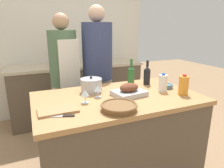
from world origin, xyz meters
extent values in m
cube|color=brown|center=(0.00, 0.00, 0.42)|extent=(1.44, 0.85, 0.84)
cube|color=#B27F4C|center=(0.00, 0.00, 0.86)|extent=(1.48, 0.88, 0.04)
cube|color=brown|center=(0.00, 1.60, 0.43)|extent=(2.06, 0.58, 0.87)
cube|color=beige|center=(0.00, 1.60, 0.89)|extent=(2.13, 0.60, 0.04)
cube|color=silver|center=(0.00, 1.95, 1.27)|extent=(2.63, 0.10, 2.55)
cube|color=#BCBCC1|center=(0.10, -0.03, 0.90)|extent=(0.31, 0.26, 0.04)
ellipsoid|color=brown|center=(0.10, -0.03, 0.95)|extent=(0.20, 0.16, 0.08)
cylinder|color=brown|center=(-0.12, -0.29, 0.90)|extent=(0.26, 0.26, 0.04)
torus|color=brown|center=(-0.12, -0.29, 0.92)|extent=(0.28, 0.28, 0.02)
cube|color=#AD7F51|center=(-0.55, -0.14, 0.89)|extent=(0.29, 0.17, 0.02)
cylinder|color=#B7B7BC|center=(-0.18, 0.22, 0.94)|extent=(0.20, 0.20, 0.12)
cylinder|color=#B7B7BC|center=(-0.18, 0.22, 1.00)|extent=(0.21, 0.21, 0.01)
sphere|color=black|center=(-0.18, 0.22, 1.02)|extent=(0.02, 0.02, 0.02)
cylinder|color=slate|center=(0.57, 0.03, 0.90)|extent=(0.12, 0.12, 0.04)
torus|color=slate|center=(0.57, 0.03, 0.91)|extent=(0.13, 0.13, 0.02)
cylinder|color=orange|center=(0.58, -0.20, 0.96)|extent=(0.09, 0.09, 0.17)
cylinder|color=red|center=(0.58, -0.20, 1.06)|extent=(0.04, 0.04, 0.02)
cylinder|color=white|center=(0.46, -0.04, 0.96)|extent=(0.08, 0.08, 0.16)
cylinder|color=#3360B2|center=(0.46, -0.04, 1.05)|extent=(0.04, 0.04, 0.02)
cylinder|color=#28662D|center=(0.28, 0.27, 0.97)|extent=(0.07, 0.07, 0.18)
cone|color=#28662D|center=(0.28, 0.27, 1.07)|extent=(0.07, 0.07, 0.03)
cylinder|color=#28662D|center=(0.28, 0.27, 1.13)|extent=(0.03, 0.03, 0.07)
cylinder|color=black|center=(0.46, 0.23, 0.96)|extent=(0.07, 0.07, 0.16)
cone|color=black|center=(0.46, 0.23, 1.06)|extent=(0.07, 0.07, 0.03)
cylinder|color=black|center=(0.46, 0.23, 1.11)|extent=(0.03, 0.03, 0.07)
cylinder|color=silver|center=(-0.32, -0.05, 0.88)|extent=(0.06, 0.06, 0.00)
cylinder|color=silver|center=(-0.32, -0.05, 0.91)|extent=(0.01, 0.01, 0.06)
cone|color=silver|center=(-0.32, -0.05, 0.97)|extent=(0.06, 0.06, 0.05)
cylinder|color=silver|center=(-0.17, 0.04, 0.88)|extent=(0.06, 0.06, 0.00)
cylinder|color=silver|center=(-0.17, 0.04, 0.91)|extent=(0.01, 0.01, 0.05)
cone|color=silver|center=(-0.17, 0.04, 0.96)|extent=(0.06, 0.06, 0.05)
cube|color=#B7B7BC|center=(-0.60, -0.22, 0.88)|extent=(0.14, 0.08, 0.01)
cube|color=black|center=(-0.50, -0.26, 0.88)|extent=(0.09, 0.05, 0.01)
cube|color=#B22323|center=(-0.29, 1.54, 0.94)|extent=(0.18, 0.14, 0.06)
cylinder|color=#B7B7BC|center=(-0.32, 1.54, 1.03)|extent=(0.13, 0.13, 0.11)
cube|color=#B22323|center=(-0.23, 1.54, 1.07)|extent=(0.05, 0.08, 0.19)
cube|color=#B22323|center=(-0.29, 1.54, 1.22)|extent=(0.17, 0.08, 0.10)
cylinder|color=#332D28|center=(0.43, 1.62, 1.01)|extent=(0.06, 0.06, 0.20)
cylinder|color=black|center=(0.43, 1.62, 1.12)|extent=(0.03, 0.03, 0.02)
cylinder|color=maroon|center=(-0.03, 1.63, 0.97)|extent=(0.06, 0.06, 0.12)
cylinder|color=black|center=(-0.03, 1.63, 1.03)|extent=(0.02, 0.02, 0.02)
cube|color=beige|center=(-0.33, 0.87, 0.40)|extent=(0.31, 0.26, 0.79)
cylinder|color=#4C6B4C|center=(-0.33, 0.87, 1.12)|extent=(0.33, 0.33, 0.66)
sphere|color=tan|center=(-0.33, 0.87, 1.55)|extent=(0.19, 0.19, 0.19)
cube|color=silver|center=(-0.28, 0.72, 0.93)|extent=(0.25, 0.09, 0.84)
cube|color=beige|center=(0.10, 0.83, 0.42)|extent=(0.34, 0.27, 0.84)
cylinder|color=navy|center=(0.10, 0.83, 1.19)|extent=(0.38, 0.38, 0.70)
sphere|color=#DBAD89|center=(0.10, 0.83, 1.64)|extent=(0.20, 0.20, 0.20)
camera|label=1|loc=(-0.72, -1.56, 1.48)|focal=32.00mm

